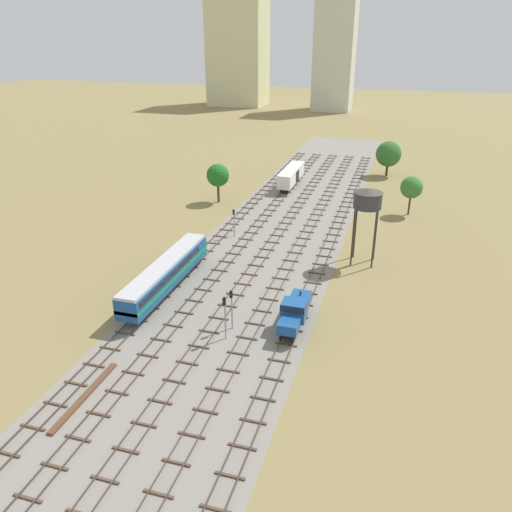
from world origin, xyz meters
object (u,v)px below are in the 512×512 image
Objects in this scene: diesel_railcar_far_left_near at (166,273)px; freight_boxcar_left_mid at (291,175)px; signal_post_nearest at (225,312)px; signal_post_near at (232,304)px; shunter_loco_centre_right_nearest at (295,311)px; signal_post_mid at (234,219)px; water_tower at (368,200)px.

diesel_railcar_far_left_near reaches higher than freight_boxcar_left_mid.
signal_post_nearest is 2.15m from signal_post_near.
freight_boxcar_left_mid is (-13.15, 54.98, 0.44)m from shunter_loco_centre_right_nearest.
signal_post_mid is (-2.20, -31.14, 0.57)m from freight_boxcar_left_mid.
signal_post_nearest is (10.96, -8.26, 0.73)m from diesel_railcar_far_left_near.
signal_post_mid is at bearing 83.82° from diesel_railcar_far_left_near.
signal_post_nearest is at bearing -116.52° from water_tower.
water_tower is (18.72, -35.29, 6.94)m from freight_boxcar_left_mid.
signal_post_nearest is at bearing -72.89° from signal_post_mid.
signal_post_near reaches higher than freight_boxcar_left_mid.
freight_boxcar_left_mid is 40.54m from water_tower.
signal_post_mid is at bearing 168.80° from water_tower.
shunter_loco_centre_right_nearest is at bearing -76.55° from freight_boxcar_left_mid.
signal_post_mid is (-15.35, 23.83, 1.01)m from shunter_loco_centre_right_nearest.
signal_post_near is at bearing -83.48° from freight_boxcar_left_mid.
signal_post_mid is at bearing -94.04° from freight_boxcar_left_mid.
diesel_railcar_far_left_near is at bearing 143.00° from signal_post_nearest.
signal_post_near is (6.57, -57.49, 0.70)m from freight_boxcar_left_mid.
shunter_loco_centre_right_nearest is 7.13m from signal_post_near.
diesel_railcar_far_left_near is 12.57m from signal_post_near.
shunter_loco_centre_right_nearest is 17.92m from diesel_railcar_far_left_near.
shunter_loco_centre_right_nearest is 1.80× the size of signal_post_mid.
diesel_railcar_far_left_near is at bearing -145.16° from water_tower.
shunter_loco_centre_right_nearest is 28.37m from signal_post_mid.
water_tower reaches higher than signal_post_near.
water_tower is 2.10× the size of signal_post_nearest.
water_tower reaches higher than shunter_loco_centre_right_nearest.
water_tower is at bearing -62.05° from freight_boxcar_left_mid.
signal_post_near is at bearing -71.59° from signal_post_mid.
freight_boxcar_left_mid is at bearing 85.11° from diesel_railcar_far_left_near.
shunter_loco_centre_right_nearest is 0.60× the size of freight_boxcar_left_mid.
water_tower is at bearing 63.48° from signal_post_nearest.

